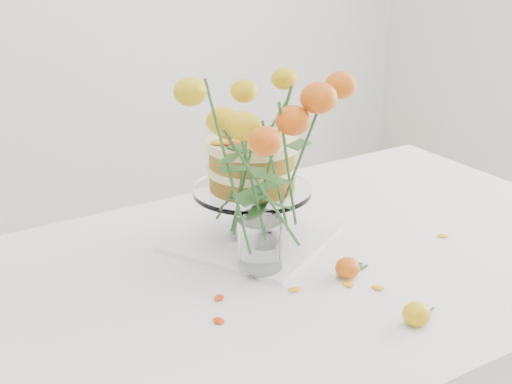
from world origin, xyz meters
TOP-DOWN VIEW (x-y plane):
  - table at (0.00, 0.00)m, footprint 1.43×0.93m
  - napkin at (-0.07, 0.14)m, footprint 0.43×0.43m
  - cake_stand at (-0.07, 0.14)m, footprint 0.26×0.26m
  - rose_vase at (-0.13, 0.00)m, footprint 0.33×0.33m
  - loose_rose_near at (-0.01, -0.31)m, footprint 0.09×0.05m
  - loose_rose_far at (-0.00, -0.11)m, footprint 0.09×0.05m
  - stray_petal_a at (-0.12, -0.10)m, footprint 0.03×0.02m
  - stray_petal_b at (-0.02, -0.14)m, footprint 0.03×0.02m
  - stray_petal_c at (0.02, -0.18)m, footprint 0.03×0.02m
  - stray_petal_d at (-0.26, -0.05)m, footprint 0.03×0.02m
  - stray_petal_e at (-0.30, -0.12)m, footprint 0.03×0.02m
  - stray_petal_f at (0.30, -0.08)m, footprint 0.03×0.02m

SIDE VIEW (x-z plane):
  - table at x=0.00m, z-range 0.30..1.05m
  - stray_petal_a at x=-0.12m, z-range 0.76..0.76m
  - stray_petal_b at x=-0.02m, z-range 0.76..0.76m
  - stray_petal_c at x=0.02m, z-range 0.76..0.76m
  - stray_petal_d at x=-0.26m, z-range 0.76..0.76m
  - stray_petal_e at x=-0.30m, z-range 0.76..0.76m
  - stray_petal_f at x=0.30m, z-range 0.76..0.76m
  - napkin at x=-0.07m, z-range 0.76..0.77m
  - loose_rose_far at x=0.00m, z-range 0.76..0.80m
  - loose_rose_near at x=-0.01m, z-range 0.76..0.80m
  - cake_stand at x=-0.07m, z-range 0.81..1.04m
  - rose_vase at x=-0.13m, z-range 0.80..1.25m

